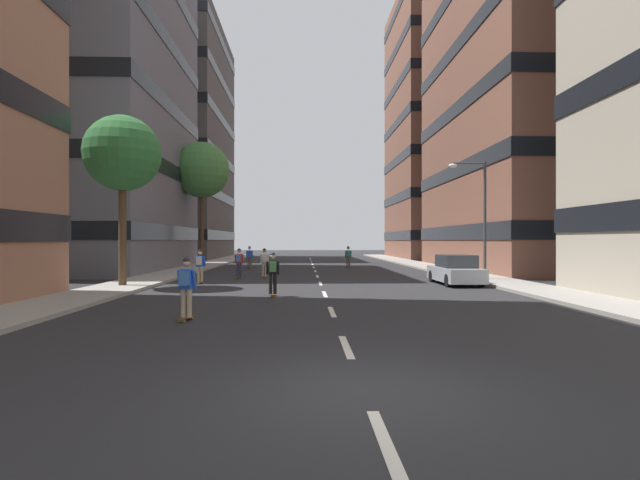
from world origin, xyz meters
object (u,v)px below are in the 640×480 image
streetlamp_right (478,206)px  skater_6 (273,271)px  street_tree_mid (202,170)px  skater_2 (186,285)px  skater_3 (250,256)px  skater_5 (348,256)px  skater_4 (264,261)px  skater_0 (239,261)px  street_tree_near (122,154)px  parked_car_near (455,271)px  skater_1 (200,264)px

streetlamp_right → skater_6: 13.34m
street_tree_mid → skater_6: bearing=-71.3°
skater_2 → skater_6: (2.08, 5.82, 0.00)m
skater_3 → skater_5: (7.97, 0.11, 0.03)m
skater_4 → skater_6: (1.10, -9.66, 0.00)m
skater_0 → street_tree_near: bearing=-130.2°
skater_3 → parked_car_near: bearing=-50.2°
skater_0 → skater_4: size_ratio=1.00×
skater_4 → skater_5: size_ratio=1.00×
skater_2 → skater_6: bearing=70.3°
street_tree_mid → streetlamp_right: (18.30, -14.76, -4.04)m
parked_car_near → street_tree_near: street_tree_near is taller
skater_5 → parked_car_near: bearing=-74.3°
streetlamp_right → skater_3: size_ratio=3.65×
skater_2 → skater_0: bearing=91.9°
street_tree_mid → skater_4: size_ratio=5.86×
skater_0 → skater_6: 9.70m
streetlamp_right → skater_5: bearing=115.6°
skater_3 → skater_5: size_ratio=1.00×
parked_car_near → skater_3: bearing=129.8°
skater_3 → skater_5: 7.97m
skater_6 → skater_1: bearing=125.5°
skater_1 → street_tree_mid: bearing=101.4°
street_tree_mid → skater_1: bearing=-78.6°
street_tree_mid → skater_1: 17.73m
parked_car_near → streetlamp_right: streetlamp_right is taller
parked_car_near → street_tree_mid: 24.60m
street_tree_near → skater_3: 17.17m
skater_2 → skater_5: same height
skater_0 → skater_5: 12.66m
street_tree_mid → skater_0: (4.77, -12.35, -7.16)m
parked_car_near → skater_4: bearing=154.9°
street_tree_near → skater_4: bearing=43.6°
skater_6 → street_tree_mid: bearing=108.7°
skater_0 → skater_1: same height
skater_3 → skater_5: same height
skater_0 → skater_2: 15.18m
parked_car_near → skater_6: (-9.02, -4.93, 0.32)m
skater_5 → street_tree_near: bearing=-127.7°
parked_car_near → skater_0: skater_0 is taller
skater_3 → skater_5: bearing=0.8°
skater_0 → skater_3: bearing=92.7°
streetlamp_right → skater_5: 14.33m
skater_3 → skater_4: (1.96, -9.78, 0.03)m
streetlamp_right → skater_6: bearing=-147.6°
street_tree_mid → streetlamp_right: bearing=-38.9°
parked_car_near → skater_0: (-11.60, 4.42, 0.32)m
street_tree_near → skater_2: bearing=-61.1°
parked_car_near → skater_5: (-4.11, 14.63, 0.32)m
skater_6 → skater_5: bearing=75.9°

